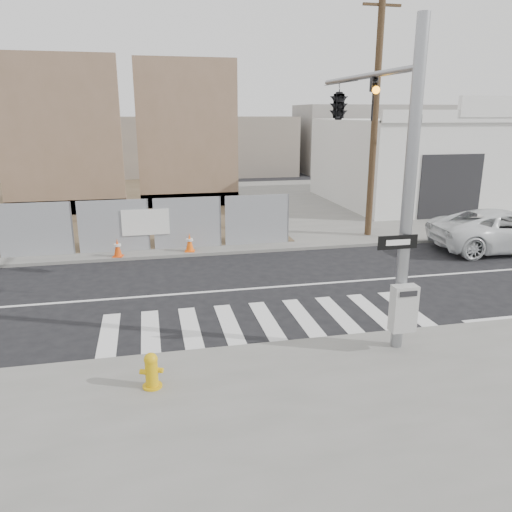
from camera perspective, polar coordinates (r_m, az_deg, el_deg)
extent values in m
plane|color=black|center=(15.50, -0.95, -3.80)|extent=(100.00, 100.00, 0.00)
cube|color=slate|center=(28.91, -6.49, 5.54)|extent=(50.00, 20.00, 0.12)
cylinder|color=gray|center=(11.03, 17.05, 6.83)|extent=(0.26, 0.26, 7.00)
cylinder|color=gray|center=(13.27, 12.25, 19.43)|extent=(0.14, 5.20, 0.14)
cube|color=#B2B2AF|center=(11.40, 16.50, -5.77)|extent=(0.55, 0.30, 1.05)
cube|color=black|center=(10.97, 15.89, 1.53)|extent=(0.90, 0.03, 0.30)
cube|color=silver|center=(10.95, 15.94, 1.50)|extent=(0.55, 0.01, 0.12)
imported|color=black|center=(12.70, 13.26, 17.05)|extent=(0.16, 0.20, 1.00)
imported|color=black|center=(14.72, 9.46, 17.04)|extent=(0.53, 2.48, 1.00)
cylinder|color=gray|center=(21.95, 17.63, 8.63)|extent=(0.12, 0.12, 5.20)
imported|color=black|center=(21.80, 18.20, 15.15)|extent=(0.16, 0.20, 1.00)
cube|color=#795F49|center=(27.63, -21.48, 12.57)|extent=(6.00, 0.50, 8.00)
cube|color=#795F49|center=(28.40, -20.63, 5.37)|extent=(6.00, 1.30, 0.80)
cube|color=#795F49|center=(28.42, -7.78, 13.56)|extent=(5.50, 0.50, 8.00)
cube|color=#795F49|center=(29.18, -7.59, 6.52)|extent=(5.50, 1.30, 0.80)
cube|color=silver|center=(32.21, 19.61, 10.22)|extent=(12.00, 10.00, 4.80)
cube|color=silver|center=(27.96, 25.59, 14.22)|extent=(12.00, 0.30, 0.60)
cube|color=silver|center=(27.92, 25.77, 15.13)|extent=(4.00, 0.30, 1.00)
cube|color=black|center=(27.02, 21.36, 7.39)|extent=(3.40, 0.06, 3.20)
cylinder|color=#483621|center=(21.90, 13.45, 15.23)|extent=(0.28, 0.28, 10.00)
cube|color=#483621|center=(22.28, 14.22, 26.07)|extent=(1.60, 0.10, 0.10)
cylinder|color=#CF9F0B|center=(10.23, -11.75, -14.33)|extent=(0.49, 0.49, 0.04)
cylinder|color=#CF9F0B|center=(10.10, -11.83, -13.03)|extent=(0.32, 0.32, 0.57)
sphere|color=#CF9F0B|center=(9.95, -11.94, -11.50)|extent=(0.27, 0.27, 0.27)
cylinder|color=#CF9F0B|center=(10.07, -12.74, -12.79)|extent=(0.16, 0.15, 0.10)
cylinder|color=#CF9F0B|center=(10.07, -10.97, -12.69)|extent=(0.16, 0.15, 0.10)
imported|color=white|center=(22.00, 26.63, 2.63)|extent=(6.02, 3.16, 1.62)
cube|color=#E8470C|center=(19.25, -15.48, -0.01)|extent=(0.42, 0.42, 0.03)
cone|color=#E8470C|center=(19.16, -15.55, 0.93)|extent=(0.37, 0.37, 0.68)
cylinder|color=silver|center=(19.14, -15.57, 1.21)|extent=(0.26, 0.26, 0.08)
cube|color=#FF5E0D|center=(19.43, -7.56, 0.59)|extent=(0.42, 0.42, 0.03)
cone|color=#FF5E0D|center=(19.34, -7.60, 1.56)|extent=(0.38, 0.38, 0.71)
cylinder|color=silver|center=(19.32, -7.61, 1.85)|extent=(0.27, 0.27, 0.08)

